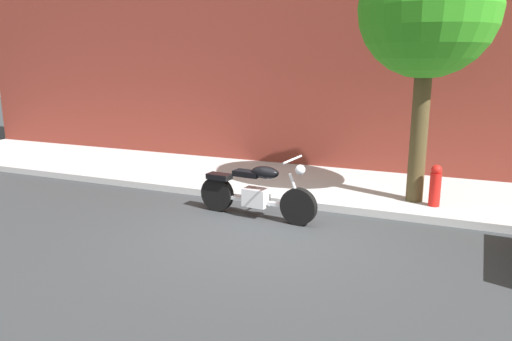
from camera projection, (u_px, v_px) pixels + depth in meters
name	position (u px, v px, depth m)	size (l,w,h in m)	color
ground_plane	(263.00, 232.00, 7.82)	(60.00, 60.00, 0.00)	#303335
sidewalk	(316.00, 185.00, 10.54)	(22.68, 3.15, 0.14)	#B1B1B1
building_facade	(342.00, 8.00, 11.32)	(22.68, 0.50, 7.85)	maroon
motorcycle	(256.00, 192.00, 8.48)	(2.28, 0.70, 1.14)	black
street_tree	(428.00, 11.00, 8.36)	(2.42, 2.42, 4.83)	#493C21
fire_hydrant	(435.00, 189.00, 8.70)	(0.20, 0.20, 0.91)	red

